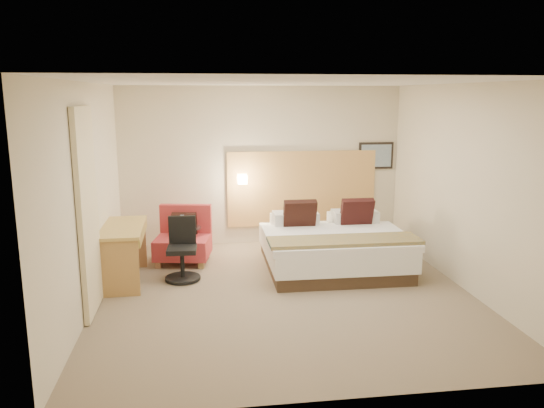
{
  "coord_description": "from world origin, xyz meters",
  "views": [
    {
      "loc": [
        -1.07,
        -6.47,
        2.55
      ],
      "look_at": [
        -0.07,
        0.72,
        1.05
      ],
      "focal_mm": 35.0,
      "sensor_mm": 36.0,
      "label": 1
    }
  ],
  "objects": [
    {
      "name": "lounge_chair",
      "position": [
        -1.34,
        1.58,
        0.34
      ],
      "size": [
        0.92,
        0.83,
        0.85
      ],
      "color": "#B67A56",
      "rests_on": "floor"
    },
    {
      "name": "desk",
      "position": [
        -2.11,
        0.77,
        0.62
      ],
      "size": [
        0.6,
        1.27,
        0.79
      ],
      "color": "tan",
      "rests_on": "floor"
    },
    {
      "name": "bed",
      "position": [
        0.87,
        0.98,
        0.33
      ],
      "size": [
        2.09,
        2.0,
        1.0
      ],
      "color": "#3C2B1E",
      "rests_on": "floor"
    },
    {
      "name": "floor",
      "position": [
        0.0,
        0.0,
        -0.01
      ],
      "size": [
        4.8,
        5.0,
        0.02
      ],
      "primitive_type": "cube",
      "color": "#7A6952",
      "rests_on": "ground"
    },
    {
      "name": "wall_back",
      "position": [
        0.0,
        2.51,
        1.35
      ],
      "size": [
        4.8,
        0.02,
        2.7
      ],
      "primitive_type": "cube",
      "color": "beige",
      "rests_on": "floor"
    },
    {
      "name": "menu_folder",
      "position": [
        -1.21,
        1.6,
        0.65
      ],
      "size": [
        0.13,
        0.08,
        0.21
      ],
      "primitive_type": "cube",
      "rotation": [
        0.0,
        0.0,
        0.24
      ],
      "color": "#331A15",
      "rests_on": "side_table"
    },
    {
      "name": "wall_left",
      "position": [
        -2.41,
        0.0,
        1.35
      ],
      "size": [
        0.02,
        5.0,
        2.7
      ],
      "primitive_type": "cube",
      "color": "beige",
      "rests_on": "floor"
    },
    {
      "name": "curtain",
      "position": [
        -2.36,
        -0.25,
        1.22
      ],
      "size": [
        0.06,
        0.9,
        2.42
      ],
      "primitive_type": "cube",
      "color": "beige",
      "rests_on": "wall_left"
    },
    {
      "name": "lamp_arm",
      "position": [
        -0.35,
        2.42,
        1.15
      ],
      "size": [
        0.02,
        0.12,
        0.02
      ],
      "primitive_type": "cylinder",
      "rotation": [
        1.57,
        0.0,
        0.0
      ],
      "color": "white",
      "rests_on": "wall_back"
    },
    {
      "name": "bottle_a",
      "position": [
        -1.35,
        1.61,
        0.64
      ],
      "size": [
        0.07,
        0.07,
        0.19
      ],
      "primitive_type": "cylinder",
      "rotation": [
        0.0,
        0.0,
        0.24
      ],
      "color": "#88B0D2",
      "rests_on": "side_table"
    },
    {
      "name": "side_table",
      "position": [
        -1.3,
        1.58,
        0.3
      ],
      "size": [
        0.58,
        0.58,
        0.54
      ],
      "color": "white",
      "rests_on": "floor"
    },
    {
      "name": "ceiling",
      "position": [
        0.0,
        0.0,
        2.71
      ],
      "size": [
        4.8,
        5.0,
        0.02
      ],
      "primitive_type": "cube",
      "color": "silver",
      "rests_on": "floor"
    },
    {
      "name": "desk_chair",
      "position": [
        -1.33,
        0.75,
        0.36
      ],
      "size": [
        0.51,
        0.51,
        0.87
      ],
      "color": "black",
      "rests_on": "floor"
    },
    {
      "name": "wall_front",
      "position": [
        0.0,
        -2.51,
        1.35
      ],
      "size": [
        4.8,
        0.02,
        2.7
      ],
      "primitive_type": "cube",
      "color": "beige",
      "rests_on": "floor"
    },
    {
      "name": "headboard_panel",
      "position": [
        0.7,
        2.47,
        0.95
      ],
      "size": [
        2.6,
        0.04,
        1.3
      ],
      "primitive_type": "cube",
      "color": "tan",
      "rests_on": "wall_back"
    },
    {
      "name": "wall_right",
      "position": [
        2.41,
        0.0,
        1.35
      ],
      "size": [
        0.02,
        5.0,
        2.7
      ],
      "primitive_type": "cube",
      "color": "beige",
      "rests_on": "floor"
    },
    {
      "name": "art_frame",
      "position": [
        2.02,
        2.48,
        1.5
      ],
      "size": [
        0.62,
        0.03,
        0.47
      ],
      "primitive_type": "cube",
      "color": "black",
      "rests_on": "wall_back"
    },
    {
      "name": "lamp_shade",
      "position": [
        -0.35,
        2.36,
        1.15
      ],
      "size": [
        0.15,
        0.15,
        0.15
      ],
      "primitive_type": "cube",
      "color": "#FCEAC5",
      "rests_on": "wall_back"
    },
    {
      "name": "art_canvas",
      "position": [
        2.02,
        2.46,
        1.5
      ],
      "size": [
        0.54,
        0.01,
        0.39
      ],
      "primitive_type": "cube",
      "color": "gray",
      "rests_on": "wall_back"
    }
  ]
}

